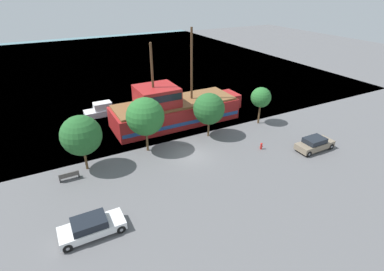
{
  "coord_description": "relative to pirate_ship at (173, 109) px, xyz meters",
  "views": [
    {
      "loc": [
        -12.79,
        -23.93,
        16.34
      ],
      "look_at": [
        1.01,
        2.0,
        1.2
      ],
      "focal_mm": 28.0,
      "sensor_mm": 36.0,
      "label": 1
    }
  ],
  "objects": [
    {
      "name": "ground_plane",
      "position": [
        -1.77,
        -8.51,
        -1.86
      ],
      "size": [
        160.0,
        160.0,
        0.0
      ],
      "primitive_type": "plane",
      "color": "#5B5B5E"
    },
    {
      "name": "water_surface",
      "position": [
        -1.77,
        35.49,
        -1.86
      ],
      "size": [
        80.0,
        80.0,
        0.0
      ],
      "primitive_type": "plane",
      "color": "slate",
      "rests_on": "ground"
    },
    {
      "name": "pirate_ship",
      "position": [
        0.0,
        0.0,
        0.0
      ],
      "size": [
        17.3,
        5.73,
        11.65
      ],
      "color": "#A31E1E",
      "rests_on": "water_surface"
    },
    {
      "name": "moored_boat_dockside",
      "position": [
        -7.13,
        6.87,
        -1.22
      ],
      "size": [
        5.87,
        1.95,
        1.76
      ],
      "color": "silver",
      "rests_on": "water_surface"
    },
    {
      "name": "parked_car_curb_front",
      "position": [
        10.47,
        -13.67,
        -1.14
      ],
      "size": [
        4.32,
        1.84,
        1.44
      ],
      "color": "#7F705B",
      "rests_on": "ground_plane"
    },
    {
      "name": "parked_car_curb_mid",
      "position": [
        -13.39,
        -14.86,
        -1.17
      ],
      "size": [
        4.6,
        1.97,
        1.4
      ],
      "color": "white",
      "rests_on": "ground_plane"
    },
    {
      "name": "fire_hydrant",
      "position": [
        5.48,
        -10.87,
        -1.45
      ],
      "size": [
        0.42,
        0.25,
        0.76
      ],
      "color": "red",
      "rests_on": "ground_plane"
    },
    {
      "name": "bench_promenade_east",
      "position": [
        -13.87,
        -7.06,
        -1.42
      ],
      "size": [
        1.77,
        0.45,
        0.85
      ],
      "color": "#4C4742",
      "rests_on": "ground_plane"
    },
    {
      "name": "tree_row_east",
      "position": [
        -12.07,
        -5.9,
        1.81
      ],
      "size": [
        3.81,
        3.81,
        5.58
      ],
      "color": "brown",
      "rests_on": "ground_plane"
    },
    {
      "name": "tree_row_mideast",
      "position": [
        -5.56,
        -5.29,
        2.14
      ],
      "size": [
        3.98,
        3.98,
        5.99
      ],
      "color": "brown",
      "rests_on": "ground_plane"
    },
    {
      "name": "tree_row_midwest",
      "position": [
        2.0,
        -5.43,
        1.59
      ],
      "size": [
        3.62,
        3.62,
        5.27
      ],
      "color": "brown",
      "rests_on": "ground_plane"
    },
    {
      "name": "tree_row_west",
      "position": [
        9.57,
        -5.38,
        1.64
      ],
      "size": [
        2.51,
        2.51,
        4.78
      ],
      "color": "brown",
      "rests_on": "ground_plane"
    }
  ]
}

